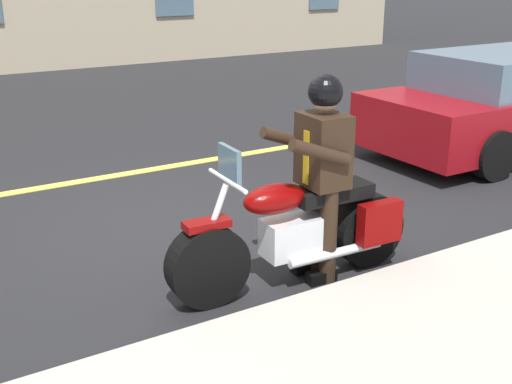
# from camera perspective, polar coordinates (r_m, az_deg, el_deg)

# --- Properties ---
(ground_plane) EXTENTS (80.00, 80.00, 0.00)m
(ground_plane) POSITION_cam_1_polar(r_m,az_deg,el_deg) (6.67, -7.46, -3.33)
(ground_plane) COLOR black
(lane_center_stripe) EXTENTS (60.00, 0.16, 0.01)m
(lane_center_stripe) POSITION_cam_1_polar(r_m,az_deg,el_deg) (8.43, -13.05, 1.25)
(lane_center_stripe) COLOR #E5DB4C
(lane_center_stripe) RESTS_ON ground_plane
(motorcycle_main) EXTENTS (2.22, 0.65, 1.26)m
(motorcycle_main) POSITION_cam_1_polar(r_m,az_deg,el_deg) (5.44, 3.89, -3.43)
(motorcycle_main) COLOR black
(motorcycle_main) RESTS_ON ground_plane
(rider_main) EXTENTS (0.64, 0.56, 1.74)m
(rider_main) POSITION_cam_1_polar(r_m,az_deg,el_deg) (5.34, 5.73, 2.75)
(rider_main) COLOR black
(rider_main) RESTS_ON ground_plane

